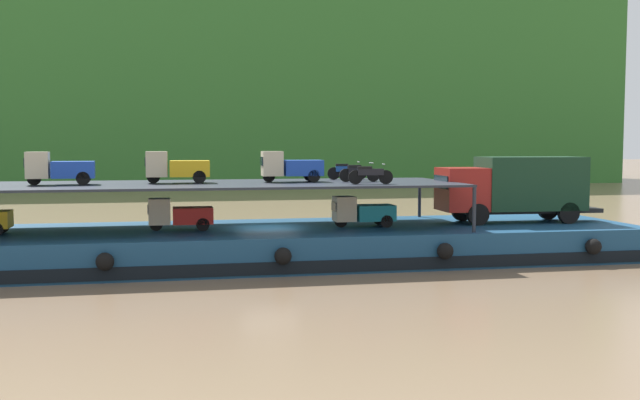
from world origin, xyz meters
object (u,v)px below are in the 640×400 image
at_px(mini_truck_lower_aft, 180,214).
at_px(cargo_barge, 269,245).
at_px(motorcycle_upper_stbd, 347,171).
at_px(mini_truck_upper_fore, 176,167).
at_px(motorcycle_upper_centre, 359,172).
at_px(mini_truck_lower_mid, 362,212).
at_px(motorcycle_upper_port, 370,174).
at_px(mini_truck_upper_bow, 291,167).
at_px(mini_truck_upper_mid, 59,168).
at_px(covered_lorry, 515,187).

bearing_deg(mini_truck_lower_aft, cargo_barge, 1.62).
relative_size(cargo_barge, motorcycle_upper_stbd, 17.55).
bearing_deg(mini_truck_upper_fore, motorcycle_upper_centre, -3.23).
bearing_deg(cargo_barge, mini_truck_lower_aft, -178.38).
bearing_deg(mini_truck_lower_mid, motorcycle_upper_port, -93.43).
xyz_separation_m(mini_truck_lower_aft, motorcycle_upper_stbd, (7.93, 2.24, 1.74)).
bearing_deg(motorcycle_upper_stbd, mini_truck_upper_bow, -150.97).
relative_size(cargo_barge, mini_truck_upper_mid, 11.93).
xyz_separation_m(covered_lorry, motorcycle_upper_centre, (-7.58, 0.05, 0.74)).
bearing_deg(covered_lorry, mini_truck_upper_mid, 179.90).
distance_m(covered_lorry, motorcycle_upper_centre, 7.61).
xyz_separation_m(mini_truck_upper_mid, motorcycle_upper_centre, (12.88, 0.02, -0.26)).
bearing_deg(mini_truck_upper_bow, mini_truck_upper_mid, -177.34).
distance_m(mini_truck_upper_bow, motorcycle_upper_port, 3.93).
relative_size(motorcycle_upper_centre, motorcycle_upper_stbd, 1.00).
relative_size(mini_truck_lower_mid, motorcycle_upper_stbd, 1.45).
distance_m(cargo_barge, mini_truck_lower_aft, 4.14).
height_order(mini_truck_lower_mid, motorcycle_upper_centre, motorcycle_upper_centre).
distance_m(covered_lorry, motorcycle_upper_stbd, 7.98).
distance_m(covered_lorry, mini_truck_lower_aft, 15.60).
bearing_deg(motorcycle_upper_centre, motorcycle_upper_stbd, 91.81).
bearing_deg(motorcycle_upper_port, mini_truck_upper_bow, 139.73).
distance_m(mini_truck_lower_mid, mini_truck_upper_bow, 3.79).
relative_size(mini_truck_upper_fore, motorcycle_upper_stbd, 1.45).
height_order(covered_lorry, mini_truck_lower_aft, covered_lorry).
relative_size(mini_truck_lower_mid, motorcycle_upper_port, 1.45).
relative_size(cargo_barge, mini_truck_upper_bow, 12.14).
bearing_deg(mini_truck_lower_aft, mini_truck_lower_mid, -2.42).
height_order(cargo_barge, mini_truck_lower_aft, mini_truck_lower_aft).
bearing_deg(cargo_barge, mini_truck_upper_bow, 23.75).
xyz_separation_m(covered_lorry, mini_truck_upper_mid, (-20.46, 0.04, 1.00)).
xyz_separation_m(mini_truck_lower_aft, mini_truck_upper_mid, (-4.89, 0.12, 2.00)).
bearing_deg(mini_truck_upper_fore, covered_lorry, -1.86).
bearing_deg(mini_truck_upper_bow, motorcycle_upper_centre, -8.18).
relative_size(mini_truck_lower_aft, motorcycle_upper_centre, 1.44).
bearing_deg(motorcycle_upper_centre, cargo_barge, -179.65).
height_order(motorcycle_upper_centre, motorcycle_upper_stbd, same).
height_order(mini_truck_lower_aft, mini_truck_upper_mid, mini_truck_upper_mid).
bearing_deg(cargo_barge, motorcycle_upper_port, -27.07).
height_order(cargo_barge, covered_lorry, covered_lorry).
bearing_deg(motorcycle_upper_port, mini_truck_lower_aft, 166.11).
relative_size(cargo_barge, mini_truck_lower_mid, 12.13).
distance_m(cargo_barge, mini_truck_upper_bow, 3.63).
bearing_deg(motorcycle_upper_centre, mini_truck_upper_fore, 176.77).
bearing_deg(motorcycle_upper_port, mini_truck_upper_fore, 162.35).
relative_size(covered_lorry, mini_truck_upper_mid, 2.83).
bearing_deg(mini_truck_lower_aft, mini_truck_upper_mid, 178.62).
xyz_separation_m(cargo_barge, motorcycle_upper_stbd, (4.05, 2.13, 3.18)).
relative_size(covered_lorry, mini_truck_upper_bow, 2.88).
height_order(mini_truck_upper_mid, mini_truck_upper_bow, same).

